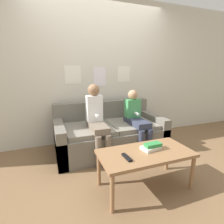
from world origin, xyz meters
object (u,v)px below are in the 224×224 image
(couch, at_px, (109,134))
(tv_remote, at_px, (127,157))
(coffee_table, at_px, (145,156))
(person_right, at_px, (136,118))
(person_left, at_px, (97,118))

(couch, bearing_deg, tv_remote, -100.79)
(couch, relative_size, tv_remote, 10.32)
(coffee_table, height_order, tv_remote, tv_remote)
(person_right, relative_size, tv_remote, 5.92)
(coffee_table, xyz_separation_m, person_right, (0.36, 0.88, 0.17))
(couch, xyz_separation_m, person_left, (-0.27, -0.20, 0.36))
(couch, distance_m, person_right, 0.54)
(coffee_table, xyz_separation_m, person_left, (-0.31, 0.90, 0.23))
(couch, height_order, coffee_table, couch)
(couch, distance_m, tv_remote, 1.20)
(person_right, bearing_deg, couch, 151.14)
(couch, relative_size, person_left, 1.57)
(person_left, bearing_deg, couch, 36.21)
(couch, height_order, person_left, person_left)
(person_right, bearing_deg, person_left, 178.28)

